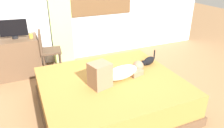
# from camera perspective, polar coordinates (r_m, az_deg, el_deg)

# --- Properties ---
(ground_plane) EXTENTS (16.00, 16.00, 0.00)m
(ground_plane) POSITION_cam_1_polar(r_m,az_deg,el_deg) (3.27, 2.83, -12.66)
(ground_plane) COLOR olive
(bed) EXTENTS (2.01, 1.79, 0.48)m
(bed) POSITION_cam_1_polar(r_m,az_deg,el_deg) (3.23, -0.21, -8.02)
(bed) COLOR brown
(bed) RESTS_ON ground
(person_lying) EXTENTS (0.94, 0.47, 0.34)m
(person_lying) POSITION_cam_1_polar(r_m,az_deg,el_deg) (3.06, 1.13, -2.29)
(person_lying) COLOR silver
(person_lying) RESTS_ON bed
(cat) EXTENTS (0.34, 0.20, 0.21)m
(cat) POSITION_cam_1_polar(r_m,az_deg,el_deg) (3.58, 9.55, 0.80)
(cat) COLOR black
(cat) RESTS_ON bed
(desk) EXTENTS (0.90, 0.56, 0.74)m
(desk) POSITION_cam_1_polar(r_m,az_deg,el_deg) (4.51, -24.16, 1.60)
(desk) COLOR brown
(desk) RESTS_ON ground
(tv_monitor) EXTENTS (0.48, 0.10, 0.35)m
(tv_monitor) POSITION_cam_1_polar(r_m,az_deg,el_deg) (4.33, -24.57, 8.45)
(tv_monitor) COLOR black
(tv_monitor) RESTS_ON desk
(cup) EXTENTS (0.07, 0.07, 0.08)m
(cup) POSITION_cam_1_polar(r_m,az_deg,el_deg) (4.29, -20.60, 6.94)
(cup) COLOR gold
(cup) RESTS_ON desk
(chair_by_desk) EXTENTS (0.42, 0.42, 0.86)m
(chair_by_desk) POSITION_cam_1_polar(r_m,az_deg,el_deg) (4.33, -16.82, 3.85)
(chair_by_desk) COLOR #4C3828
(chair_by_desk) RESTS_ON ground
(curtain_left) EXTENTS (0.44, 0.06, 2.35)m
(curtain_left) POSITION_cam_1_polar(r_m,az_deg,el_deg) (4.62, -13.64, 14.14)
(curtain_left) COLOR #ADCC75
(curtain_left) RESTS_ON ground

